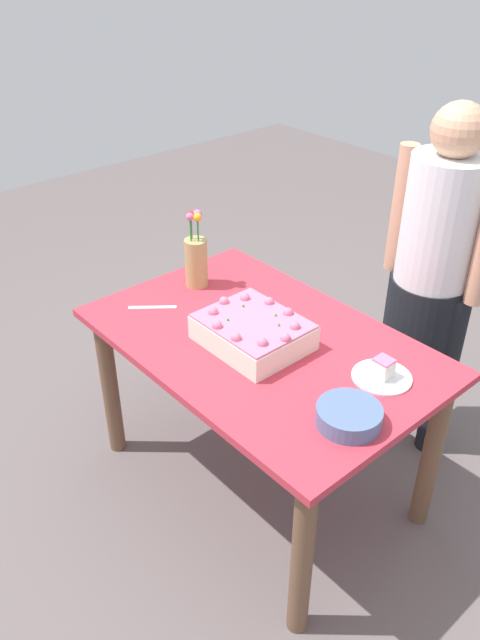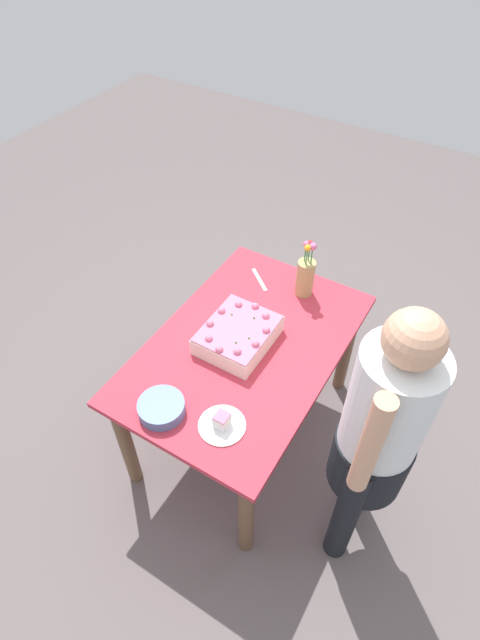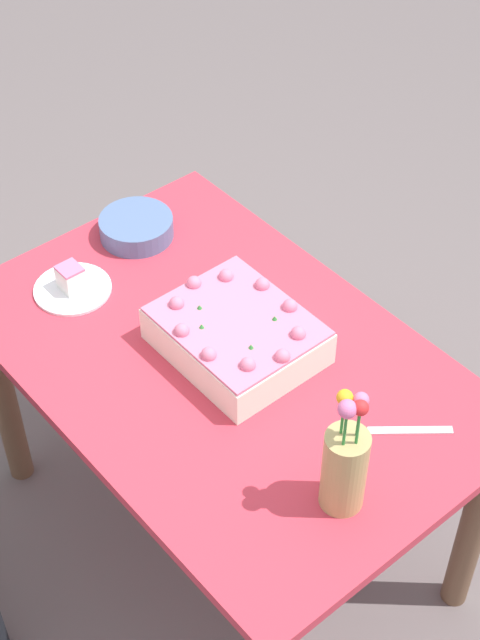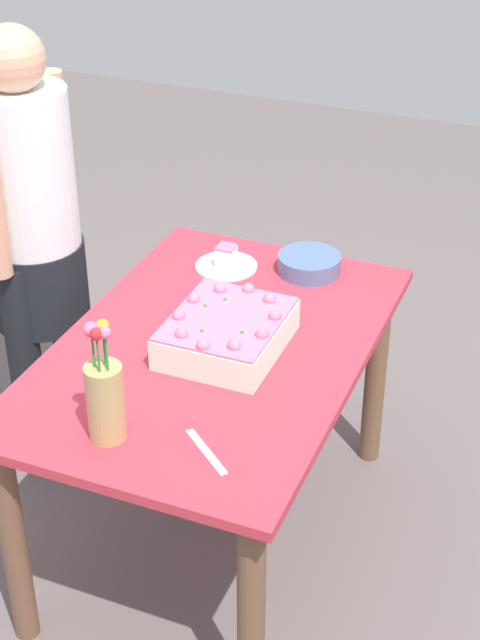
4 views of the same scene
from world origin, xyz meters
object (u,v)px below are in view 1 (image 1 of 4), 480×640
cake_knife (152,307)px  person_standing (434,267)px  sheet_cake (253,331)px  serving_plate_with_slice (382,373)px  fruit_bowl (349,416)px  flower_vase (196,259)px

cake_knife → person_standing: (0.66, 0.89, 0.13)m
sheet_cake → serving_plate_with_slice: bearing=23.3°
serving_plate_with_slice → cake_knife: serving_plate_with_slice is taller
fruit_bowl → person_standing: person_standing is taller
cake_knife → fruit_bowl: size_ratio=0.94×
fruit_bowl → flower_vase: bearing=169.3°
cake_knife → flower_vase: 0.28m
serving_plate_with_slice → sheet_cake: bearing=-156.7°
person_standing → serving_plate_with_slice: bearing=20.3°
sheet_cake → cake_knife: sheet_cake is taller
flower_vase → fruit_bowl: (0.98, -0.18, -0.09)m
cake_knife → flower_vase: (-0.03, 0.25, 0.12)m
person_standing → sheet_cake: bearing=-16.1°
sheet_cake → flower_vase: bearing=166.4°
flower_vase → fruit_bowl: bearing=-10.7°
cake_knife → fruit_bowl: fruit_bowl is taller
sheet_cake → flower_vase: size_ratio=1.12×
cake_knife → fruit_bowl: 0.95m
flower_vase → fruit_bowl: 1.00m
sheet_cake → cake_knife: 0.46m
sheet_cake → fruit_bowl: bearing=-7.8°
sheet_cake → fruit_bowl: (0.50, -0.07, -0.02)m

